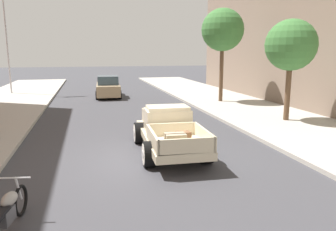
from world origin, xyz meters
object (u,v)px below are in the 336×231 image
car_background_tan (108,87)px  street_tree_second (223,30)px  flagpole (8,22)px  street_tree_nearest (291,46)px  motorcycle_parked (6,212)px  hotrod_truck_cream (168,129)px

car_background_tan → street_tree_second: size_ratio=0.72×
flagpole → street_tree_nearest: flagpole is taller
motorcycle_parked → street_tree_second: bearing=54.0°
hotrod_truck_cream → street_tree_nearest: 7.98m
hotrod_truck_cream → street_tree_nearest: street_tree_nearest is taller
motorcycle_parked → street_tree_nearest: 13.83m
street_tree_nearest → motorcycle_parked: bearing=-145.4°
flagpole → motorcycle_parked: bearing=-79.3°
street_tree_nearest → hotrod_truck_cream: bearing=-155.7°
car_background_tan → street_tree_nearest: 14.33m
street_tree_nearest → street_tree_second: size_ratio=0.79×
hotrod_truck_cream → motorcycle_parked: (-4.30, -4.58, -0.31)m
motorcycle_parked → car_background_tan: car_background_tan is taller
motorcycle_parked → flagpole: flagpole is taller
car_background_tan → street_tree_second: bearing=-34.3°
hotrod_truck_cream → flagpole: flagpole is taller
car_background_tan → street_tree_second: (7.24, -4.93, 4.07)m
street_tree_second → flagpole: bearing=150.8°
hotrod_truck_cream → motorcycle_parked: 6.29m
hotrod_truck_cream → motorcycle_parked: bearing=-133.2°
motorcycle_parked → street_tree_nearest: size_ratio=0.43×
motorcycle_parked → flagpole: 23.45m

